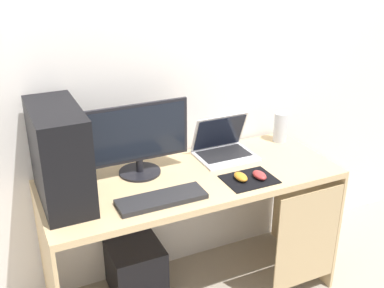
# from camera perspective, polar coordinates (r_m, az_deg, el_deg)

# --- Properties ---
(wall_back) EXTENTS (4.00, 0.05, 2.60)m
(wall_back) POSITION_cam_1_polar(r_m,az_deg,el_deg) (2.52, -3.32, 10.38)
(wall_back) COLOR silver
(wall_back) RESTS_ON ground_plane
(desk) EXTENTS (1.53, 0.61, 0.76)m
(desk) POSITION_cam_1_polar(r_m,az_deg,el_deg) (2.48, 0.53, -7.01)
(desk) COLOR tan
(desk) RESTS_ON ground_plane
(pc_tower) EXTENTS (0.21, 0.47, 0.45)m
(pc_tower) POSITION_cam_1_polar(r_m,az_deg,el_deg) (2.19, -15.81, -1.31)
(pc_tower) COLOR black
(pc_tower) RESTS_ON desk
(monitor) EXTENTS (0.52, 0.22, 0.38)m
(monitor) POSITION_cam_1_polar(r_m,az_deg,el_deg) (2.37, -6.49, 0.53)
(monitor) COLOR black
(monitor) RESTS_ON desk
(laptop) EXTENTS (0.32, 0.25, 0.23)m
(laptop) POSITION_cam_1_polar(r_m,az_deg,el_deg) (2.62, 3.83, -0.45)
(laptop) COLOR silver
(laptop) RESTS_ON desk
(speaker) EXTENTS (0.08, 0.08, 0.18)m
(speaker) POSITION_cam_1_polar(r_m,az_deg,el_deg) (2.83, 10.71, 2.01)
(speaker) COLOR #B7BCC6
(speaker) RESTS_ON desk
(keyboard) EXTENTS (0.42, 0.14, 0.02)m
(keyboard) POSITION_cam_1_polar(r_m,az_deg,el_deg) (2.19, -3.72, -6.70)
(keyboard) COLOR #232326
(keyboard) RESTS_ON desk
(mousepad) EXTENTS (0.26, 0.20, 0.00)m
(mousepad) POSITION_cam_1_polar(r_m,az_deg,el_deg) (2.39, 6.98, -4.28)
(mousepad) COLOR black
(mousepad) RESTS_ON desk
(mouse_left) EXTENTS (0.06, 0.10, 0.03)m
(mouse_left) POSITION_cam_1_polar(r_m,az_deg,el_deg) (2.37, 5.94, -3.99)
(mouse_left) COLOR orange
(mouse_left) RESTS_ON mousepad
(mouse_right) EXTENTS (0.06, 0.10, 0.03)m
(mouse_right) POSITION_cam_1_polar(r_m,az_deg,el_deg) (2.40, 8.21, -3.77)
(mouse_right) COLOR #B23333
(mouse_right) RESTS_ON mousepad
(subwoofer) EXTENTS (0.29, 0.29, 0.29)m
(subwoofer) POSITION_cam_1_polar(r_m,az_deg,el_deg) (2.80, -6.83, -14.74)
(subwoofer) COLOR black
(subwoofer) RESTS_ON ground_plane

